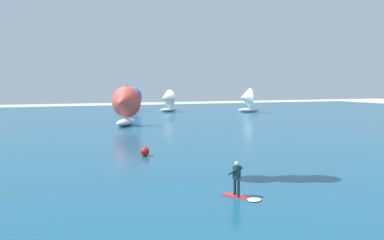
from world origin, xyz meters
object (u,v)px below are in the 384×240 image
(sailboat_trailing, at_px, (166,101))
(marker_buoy, at_px, (145,152))
(sailboat_leading, at_px, (123,106))
(sailboat_mid_right, at_px, (131,99))
(sailboat_outermost, at_px, (246,100))
(kitesurfer, at_px, (240,185))

(sailboat_trailing, xyz_separation_m, marker_buoy, (-15.38, -43.81, -1.80))
(sailboat_leading, height_order, marker_buoy, sailboat_leading)
(sailboat_mid_right, bearing_deg, sailboat_trailing, -32.06)
(marker_buoy, bearing_deg, sailboat_mid_right, 78.69)
(marker_buoy, bearing_deg, sailboat_outermost, 52.63)
(sailboat_outermost, height_order, marker_buoy, sailboat_outermost)
(sailboat_trailing, distance_m, sailboat_outermost, 14.76)
(sailboat_trailing, xyz_separation_m, sailboat_mid_right, (-5.88, 3.68, 0.27))
(sailboat_trailing, distance_m, sailboat_leading, 25.93)
(sailboat_mid_right, bearing_deg, kitesurfer, -97.73)
(sailboat_leading, relative_size, sailboat_mid_right, 1.06)
(sailboat_trailing, bearing_deg, sailboat_outermost, -24.14)
(sailboat_mid_right, bearing_deg, marker_buoy, -101.31)
(kitesurfer, xyz_separation_m, sailboat_trailing, (13.96, 55.83, 1.53))
(sailboat_leading, xyz_separation_m, sailboat_mid_right, (6.76, 26.31, -0.15))
(sailboat_leading, distance_m, sailboat_outermost, 30.94)
(marker_buoy, bearing_deg, sailboat_trailing, 70.66)
(sailboat_outermost, distance_m, marker_buoy, 47.57)
(sailboat_leading, height_order, sailboat_outermost, sailboat_leading)
(kitesurfer, distance_m, sailboat_leading, 33.28)
(kitesurfer, xyz_separation_m, marker_buoy, (-1.42, 12.02, -0.27))
(sailboat_mid_right, xyz_separation_m, marker_buoy, (-9.50, -47.49, -2.07))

